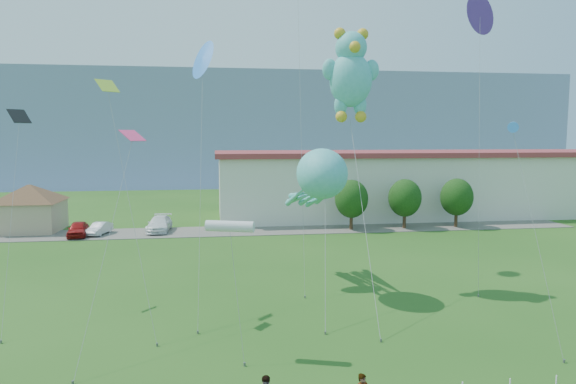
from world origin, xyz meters
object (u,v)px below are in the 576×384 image
at_px(parked_car_silver, 99,228).
at_px(octopus_kite, 319,182).
at_px(warehouse, 450,182).
at_px(teddy_bear_kite, 351,73).
at_px(pavilion, 30,203).
at_px(parked_car_white, 159,224).
at_px(parked_car_red, 78,229).

xyz_separation_m(parked_car_silver, octopus_kite, (18.40, -22.14, 6.47)).
xyz_separation_m(warehouse, teddy_bear_kite, (-21.69, -30.45, 10.00)).
bearing_deg(warehouse, pavilion, -173.16).
relative_size(warehouse, octopus_kite, 4.87).
bearing_deg(octopus_kite, parked_car_white, 118.41).
distance_m(pavilion, parked_car_silver, 8.61).
height_order(pavilion, parked_car_silver, pavilion).
bearing_deg(parked_car_white, parked_car_silver, -167.23).
bearing_deg(parked_car_red, parked_car_white, 6.73).
bearing_deg(pavilion, warehouse, 6.84).
height_order(pavilion, teddy_bear_kite, teddy_bear_kite).
height_order(parked_car_white, octopus_kite, octopus_kite).
bearing_deg(teddy_bear_kite, warehouse, 54.54).
height_order(parked_car_silver, octopus_kite, octopus_kite).
bearing_deg(parked_car_white, warehouse, 16.17).
bearing_deg(teddy_bear_kite, parked_car_white, 123.51).
xyz_separation_m(pavilion, octopus_kite, (26.07, -25.29, 4.11)).
bearing_deg(octopus_kite, teddy_bear_kite, 20.54).
xyz_separation_m(warehouse, parked_car_red, (-44.24, -9.89, -3.33)).
xyz_separation_m(parked_car_red, parked_car_silver, (1.91, 0.74, -0.13)).
distance_m(warehouse, octopus_kite, 39.51).
bearing_deg(parked_car_white, teddy_bear_kite, -52.99).
distance_m(warehouse, teddy_bear_kite, 38.70).
relative_size(parked_car_silver, parked_car_white, 0.69).
height_order(warehouse, parked_car_white, warehouse).
bearing_deg(pavilion, parked_car_silver, -22.34).
xyz_separation_m(pavilion, parked_car_red, (5.76, -3.89, -2.23)).
bearing_deg(pavilion, teddy_bear_kite, -40.81).
relative_size(parked_car_silver, octopus_kite, 0.30).
distance_m(parked_car_white, octopus_kite, 27.01).
relative_size(warehouse, parked_car_white, 11.31).
bearing_deg(parked_car_silver, parked_car_white, 23.67).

